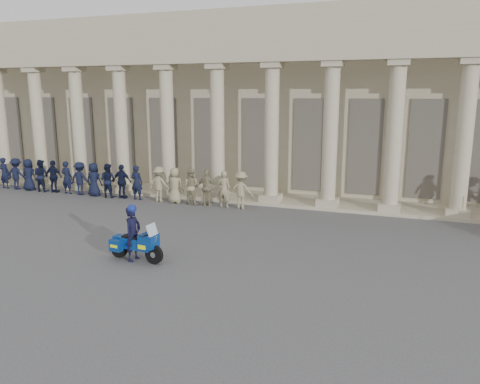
# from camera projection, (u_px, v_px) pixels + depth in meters

# --- Properties ---
(ground) EXTENTS (90.00, 90.00, 0.00)m
(ground) POSITION_uv_depth(u_px,v_px,m) (159.00, 257.00, 14.51)
(ground) COLOR #47474A
(ground) RESTS_ON ground
(building) EXTENTS (40.00, 12.50, 9.00)m
(building) POSITION_uv_depth(u_px,v_px,m) (282.00, 101.00, 27.16)
(building) COLOR tan
(building) RESTS_ON ground
(officer_rank) EXTENTS (15.21, 0.63, 1.65)m
(officer_rank) POSITION_uv_depth(u_px,v_px,m) (105.00, 180.00, 22.77)
(officer_rank) COLOR black
(officer_rank) RESTS_ON ground
(motorcycle) EXTENTS (1.91, 0.81, 1.22)m
(motorcycle) POSITION_uv_depth(u_px,v_px,m) (136.00, 244.00, 14.11)
(motorcycle) COLOR black
(motorcycle) RESTS_ON ground
(rider) EXTENTS (0.46, 0.64, 1.75)m
(rider) POSITION_uv_depth(u_px,v_px,m) (133.00, 233.00, 14.08)
(rider) COLOR black
(rider) RESTS_ON ground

